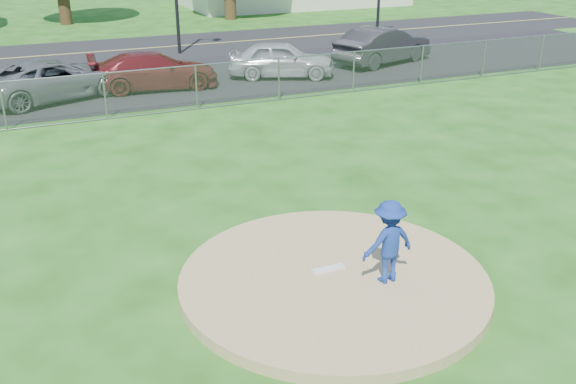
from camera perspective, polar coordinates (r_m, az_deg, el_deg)
name	(u,v)px	position (r m, az deg, el deg)	size (l,w,h in m)	color
ground	(184,129)	(20.06, -9.20, 5.55)	(120.00, 120.00, 0.00)	#195312
pitchers_mound	(334,280)	(11.36, 4.07, -7.81)	(5.40, 5.40, 0.20)	tan
pitching_rubber	(329,269)	(11.45, 3.62, -6.83)	(0.60, 0.15, 0.04)	white
chain_link_fence	(167,90)	(21.74, -10.71, 8.86)	(40.00, 0.06, 1.50)	gray
parking_lot	(141,83)	(26.20, -12.94, 9.38)	(50.00, 8.00, 0.01)	black
street	(110,51)	(33.46, -15.57, 12.00)	(60.00, 7.00, 0.01)	black
pitcher	(389,242)	(10.92, 8.94, -4.38)	(0.95, 0.55, 1.47)	navy
parked_car_gray	(55,79)	(24.55, -20.03, 9.39)	(2.33, 5.06, 1.41)	slate
parked_car_darkred	(154,71)	(25.08, -11.82, 10.52)	(1.94, 4.77, 1.38)	maroon
parked_car_pearl	(281,59)	(26.49, -0.60, 11.72)	(1.71, 4.25, 1.45)	#BBBDBF
parked_car_charcoal	(383,45)	(29.47, 8.43, 12.78)	(1.70, 4.88, 1.61)	#27272A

